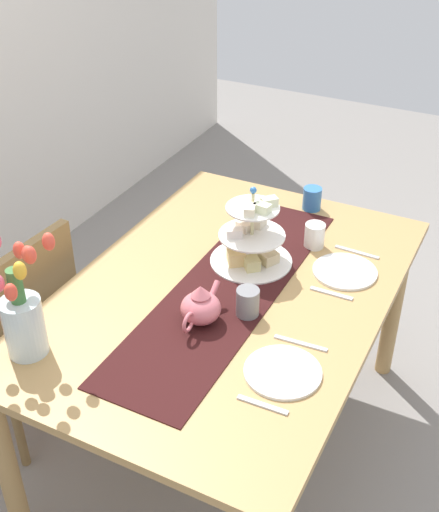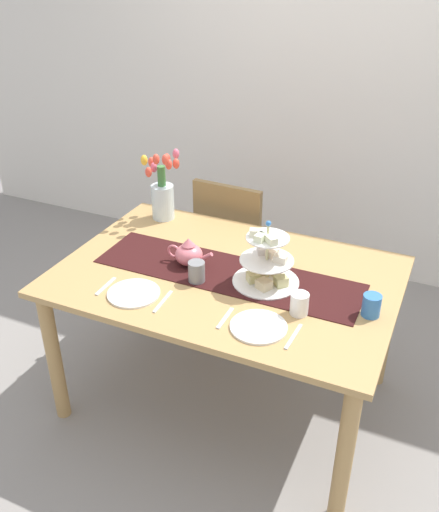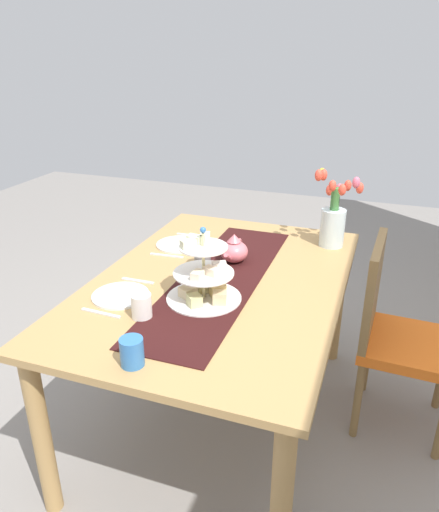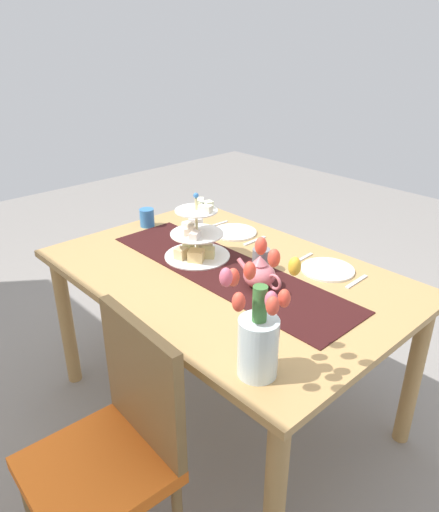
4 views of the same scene
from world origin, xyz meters
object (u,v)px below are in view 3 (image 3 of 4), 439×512
Objects in this scene: teapot at (234,250)px; tulip_vase at (333,218)px; fork_left at (190,235)px; tiered_cake_stand at (204,279)px; dinner_plate_right at (121,295)px; knife_right at (101,313)px; knife_left at (167,256)px; mug_grey at (202,257)px; chair_left at (395,329)px; fork_right at (138,281)px; dinner_plate_left at (179,244)px; dining_table at (220,300)px; mug_orange at (132,352)px; mug_white_text at (142,306)px.

tulip_vase reaches higher than teapot.
teapot is at bearing 52.93° from fork_left.
tiered_cake_stand is 0.35m from dinner_plate_right.
knife_left is at bearing 180.00° from knife_right.
tulip_vase is 4.23× the size of mug_grey.
tulip_vase is (-0.28, -0.35, 0.40)m from chair_left.
teapot reaches higher than fork_left.
knife_right is at bearing -54.17° from tiered_cake_stand.
chair_left is at bearing 110.87° from fork_right.
dinner_plate_left is 1.35× the size of knife_left.
fork_left is (-0.44, -0.33, 0.10)m from dining_table.
tiered_cake_stand reaches higher than teapot.
teapot is 0.59× the size of tulip_vase.
mug_orange is (0.24, 0.27, 0.04)m from knife_right.
tulip_vase is 2.36× the size of knife_right.
knife_left is 1.79× the size of mug_grey.
fork_left is 1.58× the size of mug_white_text.
chair_left is 3.96× the size of dinner_plate_left.
mug_white_text is (0.12, 0.16, 0.04)m from dinner_plate_right.
tiered_cake_stand is (0.46, -0.75, 0.35)m from chair_left.
knife_left is 0.86m from mug_orange.
chair_left is 1.28m from mug_orange.
fork_left is at bearing -98.94° from chair_left.
teapot is 1.04× the size of dinner_plate_right.
fork_left is 0.72m from dinner_plate_right.
knife_right is (0.62, -0.33, -0.06)m from teapot.
mug_grey is (0.35, 0.21, 0.05)m from fork_left.
dining_table is 9.06× the size of knife_right.
fork_left is 0.41m from mug_grey.
mug_orange is (0.82, 0.27, 0.04)m from knife_left.
fork_right is 0.60m from mug_orange.
dinner_plate_right is 0.47m from mug_orange.
teapot is at bearing 72.70° from dinner_plate_left.
dining_table is 0.81m from chair_left.
dinner_plate_right is at bearing -144.98° from mug_orange.
mug_grey is at bearing 30.93° from fork_left.
mug_grey is (0.06, 0.21, 0.05)m from knife_left.
dinner_plate_left reaches higher than knife_right.
dining_table is 0.37m from fork_right.
chair_left is at bearing 139.42° from mug_orange.
chair_left is 1.24m from dinner_plate_right.
mug_grey is at bearing 158.29° from knife_right.
dining_table is 10.27× the size of fork_right.
fork_left is at bearing 180.00° from dinner_plate_right.
teapot is 0.35m from dinner_plate_left.
dining_table is 0.56m from fork_left.
tulip_vase is 1.31m from mug_orange.
tiered_cake_stand is 1.79× the size of knife_left.
mug_orange is at bearing -20.41° from tulip_vase.
teapot is 0.47m from fork_right.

